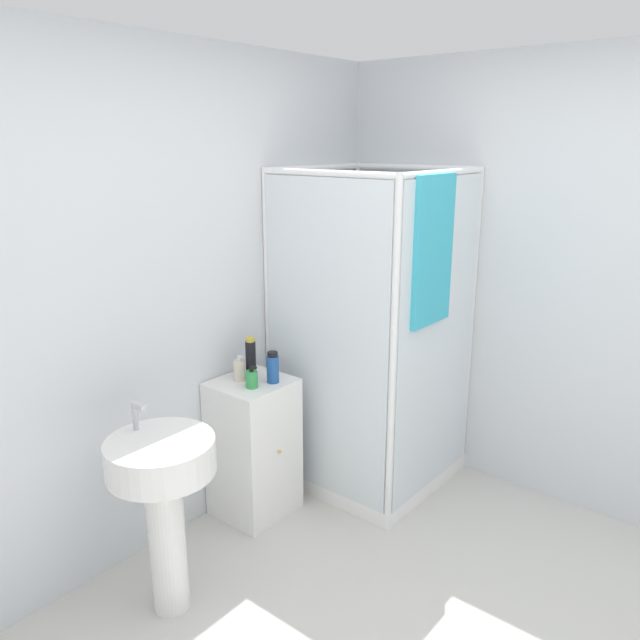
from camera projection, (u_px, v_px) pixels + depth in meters
wall_back at (146, 309)px, 3.00m from camera, size 6.40×0.06×2.50m
wall_right at (619, 296)px, 3.24m from camera, size 0.06×6.40×2.50m
shower_enclosure at (375, 403)px, 3.73m from camera, size 0.90×0.93×1.89m
vanity_cabinet at (254, 447)px, 3.46m from camera, size 0.40×0.40×0.79m
sink at (163, 487)px, 2.66m from camera, size 0.46×0.46×0.96m
soap_dispenser at (252, 379)px, 3.25m from camera, size 0.06×0.07×0.12m
shampoo_bottle_tall_black at (251, 359)px, 3.36m from camera, size 0.06×0.06×0.23m
shampoo_bottle_blue at (273, 368)px, 3.31m from camera, size 0.07×0.07×0.17m
lotion_bottle_white at (240, 370)px, 3.34m from camera, size 0.06×0.06×0.15m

